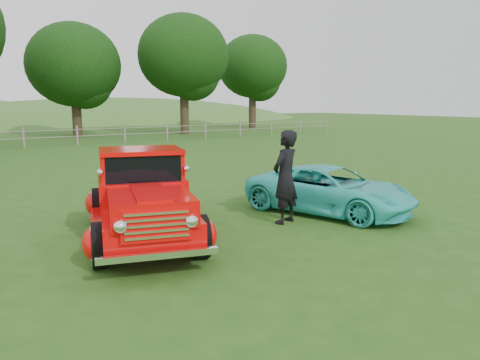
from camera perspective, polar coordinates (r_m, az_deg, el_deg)
ground at (r=8.95m, az=1.21°, el=-7.77°), size 140.00×140.00×0.00m
fence_line at (r=29.42m, az=-24.88°, el=4.73°), size 48.00×0.12×1.20m
tree_near_east at (r=37.37m, az=-19.59°, el=13.06°), size 6.80×6.80×8.33m
tree_mid_east at (r=38.56m, az=-6.92°, el=14.80°), size 7.20×7.20×9.44m
tree_far_east at (r=45.85m, az=1.55°, el=13.64°), size 6.60×6.60×8.86m
red_pickup at (r=9.34m, az=-11.87°, el=-2.20°), size 3.28×5.28×1.78m
teal_sedan at (r=11.44m, az=10.88°, el=-1.17°), size 3.01×4.44×1.13m
man at (r=10.28m, az=5.54°, el=0.37°), size 0.87×0.72×2.06m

